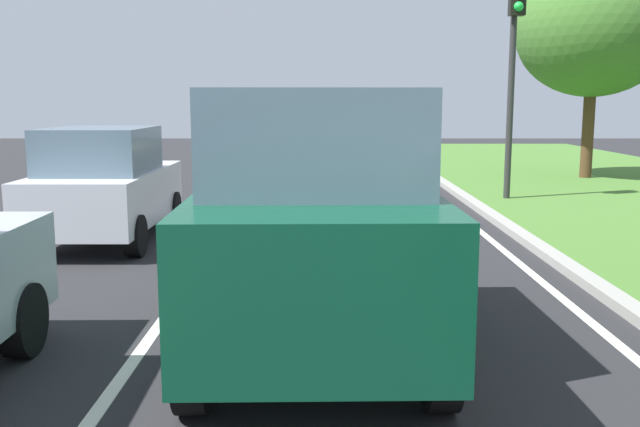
% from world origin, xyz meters
% --- Properties ---
extents(ground_plane, '(60.00, 60.00, 0.00)m').
position_xyz_m(ground_plane, '(0.00, 14.00, 0.00)').
color(ground_plane, '#262628').
extents(lane_line_center, '(0.12, 32.00, 0.01)m').
position_xyz_m(lane_line_center, '(-0.70, 14.00, 0.00)').
color(lane_line_center, silver).
rests_on(lane_line_center, ground).
extents(lane_line_right_edge, '(0.12, 32.00, 0.01)m').
position_xyz_m(lane_line_right_edge, '(3.60, 14.00, 0.00)').
color(lane_line_right_edge, silver).
rests_on(lane_line_right_edge, ground).
extents(curb_right, '(0.24, 48.00, 0.12)m').
position_xyz_m(curb_right, '(4.10, 14.00, 0.06)').
color(curb_right, '#9E9B93').
rests_on(curb_right, ground).
extents(car_suv_ahead, '(2.04, 4.54, 2.28)m').
position_xyz_m(car_suv_ahead, '(0.84, 9.31, 1.17)').
color(car_suv_ahead, '#0C472D').
rests_on(car_suv_ahead, ground).
extents(car_hatchback_far, '(1.73, 3.70, 1.78)m').
position_xyz_m(car_hatchback_far, '(-2.48, 14.04, 0.88)').
color(car_hatchback_far, silver).
rests_on(car_hatchback_far, ground).
extents(traffic_light_near_right, '(0.32, 0.50, 5.03)m').
position_xyz_m(traffic_light_near_right, '(5.00, 18.37, 3.42)').
color(traffic_light_near_right, '#2D2D2D').
rests_on(traffic_light_near_right, ground).
extents(tree_roadside_far, '(4.13, 4.13, 5.78)m').
position_xyz_m(tree_roadside_far, '(8.29, 22.70, 4.01)').
color(tree_roadside_far, '#4C331E').
rests_on(tree_roadside_far, ground).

